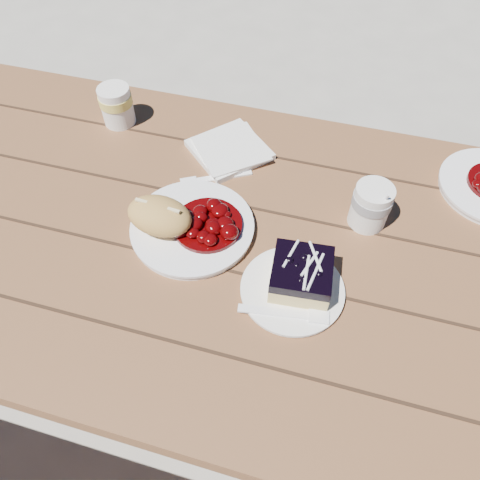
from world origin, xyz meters
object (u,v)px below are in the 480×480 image
(main_plate, at_px, (193,228))
(coffee_cup, at_px, (371,206))
(bread_roll, at_px, (159,216))
(second_cup, at_px, (117,106))
(blueberry_cake, at_px, (301,274))
(dessert_plate, at_px, (292,290))
(picnic_table, at_px, (252,285))

(main_plate, height_order, coffee_cup, coffee_cup)
(bread_roll, height_order, second_cup, second_cup)
(blueberry_cake, bearing_deg, dessert_plate, -128.75)
(picnic_table, xyz_separation_m, bread_roll, (-0.18, -0.03, 0.21))
(coffee_cup, bearing_deg, blueberry_cake, -117.86)
(dessert_plate, height_order, coffee_cup, coffee_cup)
(blueberry_cake, bearing_deg, second_cup, 140.98)
(main_plate, height_order, blueberry_cake, blueberry_cake)
(dessert_plate, bearing_deg, coffee_cup, 61.68)
(picnic_table, relative_size, bread_roll, 15.69)
(blueberry_cake, bearing_deg, coffee_cup, 57.09)
(picnic_table, bearing_deg, bread_roll, -171.11)
(picnic_table, xyz_separation_m, coffee_cup, (0.20, 0.11, 0.21))
(coffee_cup, xyz_separation_m, second_cup, (-0.60, 0.15, 0.00))
(main_plate, relative_size, coffee_cup, 2.56)
(bread_roll, xyz_separation_m, blueberry_cake, (0.28, -0.05, -0.01))
(second_cup, bearing_deg, bread_roll, -52.53)
(picnic_table, relative_size, second_cup, 21.82)
(picnic_table, distance_m, main_plate, 0.21)
(second_cup, bearing_deg, blueberry_cake, -33.96)
(blueberry_cake, distance_m, coffee_cup, 0.21)
(picnic_table, distance_m, dessert_plate, 0.21)
(coffee_cup, bearing_deg, main_plate, -160.39)
(picnic_table, relative_size, coffee_cup, 21.82)
(dessert_plate, height_order, second_cup, second_cup)
(bread_roll, bearing_deg, dessert_plate, -13.37)
(picnic_table, distance_m, coffee_cup, 0.31)
(main_plate, distance_m, blueberry_cake, 0.24)
(coffee_cup, bearing_deg, picnic_table, -151.89)
(bread_roll, distance_m, blueberry_cake, 0.29)
(main_plate, relative_size, bread_roll, 1.84)
(bread_roll, bearing_deg, coffee_cup, 19.67)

